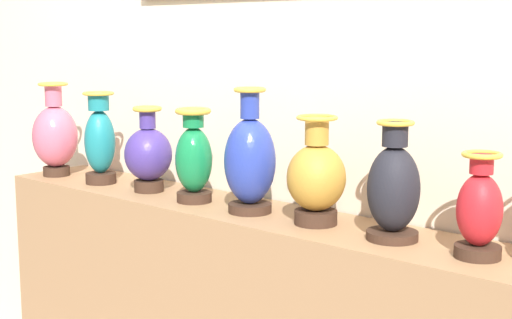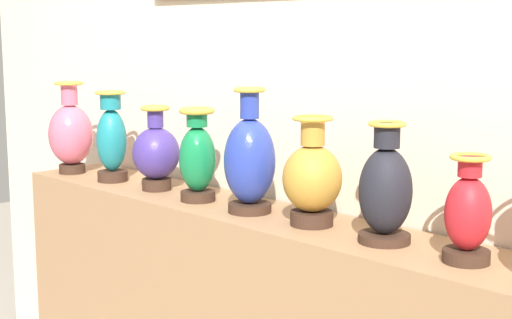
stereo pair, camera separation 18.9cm
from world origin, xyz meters
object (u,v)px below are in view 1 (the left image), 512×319
Objects in this scene: vase_rose at (55,135)px; vase_indigo at (148,154)px; vase_emerald at (194,158)px; vase_onyx at (394,189)px; vase_cobalt at (250,161)px; vase_ochre at (316,178)px; vase_crimson at (479,211)px; vase_teal at (100,141)px.

vase_rose is 0.55m from vase_indigo.
vase_emerald is 0.81m from vase_onyx.
vase_cobalt is at bearing -0.46° from vase_indigo.
vase_rose is 1.12× the size of vase_onyx.
vase_ochre is (0.53, 0.02, -0.01)m from vase_emerald.
vase_crimson is (0.82, 0.01, -0.05)m from vase_cobalt.
vase_emerald is 1.08m from vase_crimson.
vase_rose is 0.82m from vase_emerald.
vase_crimson is (1.61, 0.02, -0.04)m from vase_teal.
vase_rose is 1.63m from vase_onyx.
vase_onyx is at bearing 1.19° from vase_teal.
vase_cobalt is at bearing -179.60° from vase_crimson.
vase_crimson is (1.08, 0.01, -0.03)m from vase_emerald.
vase_emerald is 0.53m from vase_ochre.
vase_teal reaches higher than vase_indigo.
vase_cobalt is at bearing -178.70° from vase_onyx.
vase_rose is 1.90m from vase_crimson.
vase_teal is (0.28, 0.02, 0.00)m from vase_rose.
vase_teal is 1.06m from vase_ochre.
vase_ochre is at bearing 0.74° from vase_indigo.
vase_teal is at bearing -178.81° from vase_onyx.
vase_ochre is at bearing 2.13° from vase_rose.
vase_teal is 0.87× the size of vase_cobalt.
vase_rose is 1.34m from vase_ochre.
vase_teal is 0.27m from vase_indigo.
vase_crimson is at bearing -0.92° from vase_ochre.
vase_cobalt is 0.55m from vase_onyx.
vase_onyx is (1.07, 0.01, 0.01)m from vase_indigo.
vase_ochre is 1.20× the size of vase_crimson.
vase_indigo is (0.55, 0.04, -0.03)m from vase_rose.
vase_indigo is 0.79m from vase_ochre.
vase_indigo is 0.78× the size of vase_cobalt.
vase_teal is 1.34m from vase_onyx.
vase_emerald reaches higher than vase_crimson.
vase_indigo is at bearing 179.54° from vase_cobalt.
vase_cobalt reaches higher than vase_rose.
vase_rose reaches higher than vase_crimson.
vase_teal is at bearing -179.25° from vase_crimson.
vase_indigo is 1.07m from vase_onyx.
vase_rose is 0.94× the size of vase_cobalt.
vase_cobalt is 0.82m from vase_crimson.
vase_indigo is at bearing 4.11° from vase_rose.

